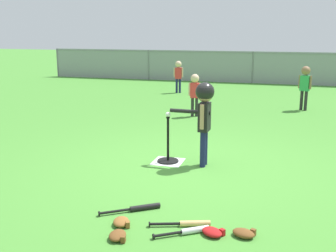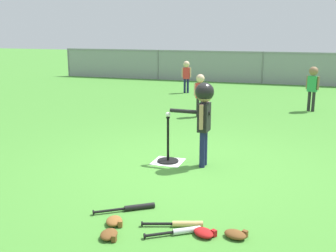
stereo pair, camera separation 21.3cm
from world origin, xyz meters
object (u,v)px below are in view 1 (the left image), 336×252
Objects in this scene: fielder_deep_left at (178,72)px; fielder_near_right at (195,89)px; baseball_on_tee at (168,114)px; batter_child at (204,107)px; spare_bat_black at (139,208)px; glove_outfield_drop at (244,233)px; spare_bat_silver at (189,231)px; glove_near_bats at (118,235)px; fielder_near_left at (305,82)px; glove_by_plate at (121,222)px; glove_tossed_aside at (213,232)px; batting_tee at (168,155)px; spare_bat_wood at (189,224)px.

fielder_near_right is at bearing -69.22° from fielder_deep_left.
batter_child is (0.54, -0.02, 0.14)m from baseball_on_tee.
spare_bat_black is at bearing -102.11° from batter_child.
spare_bat_black is (1.79, -8.41, -0.60)m from fielder_deep_left.
batter_child reaches higher than glove_outfield_drop.
batter_child is 2.42× the size of spare_bat_silver.
fielder_near_left is at bearing 75.54° from glove_near_bats.
baseball_on_tee reaches higher than glove_by_plate.
fielder_deep_left is 9.16m from glove_tossed_aside.
glove_outfield_drop is at bearing -95.94° from fielder_near_left.
batting_tee is 2.40m from glove_outfield_drop.
batting_tee reaches higher than spare_bat_wood.
spare_bat_black is (-1.87, -6.52, -0.66)m from fielder_near_left.
glove_by_plate is 0.28m from glove_near_bats.
fielder_deep_left is at bearing 105.53° from spare_bat_silver.
fielder_near_left is 4.45× the size of glove_near_bats.
fielder_deep_left is 8.97m from spare_bat_wood.
spare_bat_silver is 0.83× the size of spare_bat_wood.
spare_bat_wood is at bearing 36.83° from glove_near_bats.
glove_by_plate reaches higher than spare_bat_wood.
glove_outfield_drop is (-0.71, -6.79, -0.66)m from fielder_near_left.
fielder_near_left is at bearing 81.70° from glove_tossed_aside.
fielder_near_left is 7.19m from glove_by_plate.
batter_child reaches higher than glove_near_bats.
glove_tossed_aside is (0.22, 0.03, 0.01)m from spare_bat_silver.
glove_tossed_aside is (0.87, -0.33, 0.01)m from spare_bat_black.
spare_bat_silver is at bearing -28.81° from spare_bat_black.
baseball_on_tee is at bearing -113.12° from fielder_near_left.
fielder_deep_left reaches higher than spare_bat_silver.
fielder_deep_left is 1.67× the size of spare_bat_black.
glove_outfield_drop reaches higher than spare_bat_black.
fielder_deep_left is 4.08× the size of glove_near_bats.
glove_by_plate is 1.07× the size of glove_near_bats.
glove_tossed_aside is (1.39, -5.40, -0.58)m from fielder_near_right.
batter_child is 4.70× the size of glove_by_plate.
fielder_near_right is at bearing 104.75° from batter_child.
glove_tossed_aside is (0.51, -2.03, -0.83)m from batter_child.
glove_tossed_aside is (1.05, -2.06, -0.07)m from batting_tee.
batting_tee reaches higher than glove_outfield_drop.
baseball_on_tee is 2.35m from spare_bat_silver.
glove_by_plate is at bearing -86.72° from baseball_on_tee.
spare_bat_silver is 1.94× the size of glove_by_plate.
glove_tossed_aside and glove_outfield_drop have the same top height.
fielder_near_right is at bearing 95.85° from spare_bat_black.
glove_outfield_drop is at bearing -12.75° from spare_bat_black.
spare_bat_silver is 2.09× the size of glove_near_bats.
spare_bat_wood is (0.78, -1.94, -0.08)m from batting_tee.
glove_tossed_aside is at bearing -20.40° from spare_bat_black.
fielder_near_left reaches higher than fielder_near_right.
fielder_near_right is 5.63m from glove_outfield_drop.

